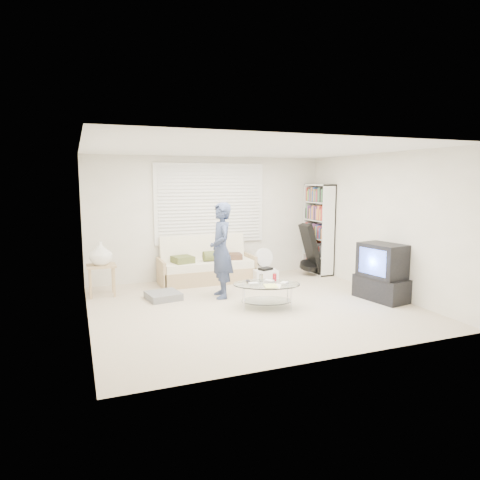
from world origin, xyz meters
name	(u,v)px	position (x,y,z in m)	size (l,w,h in m)	color
ground	(252,306)	(0.00, 0.00, 0.00)	(5.00, 5.00, 0.00)	tan
room_shell	(241,204)	(0.00, 0.48, 1.63)	(5.02, 4.52, 2.51)	beige
window_blinds	(210,203)	(0.00, 2.20, 1.55)	(2.32, 0.08, 1.62)	silver
futon_sofa	(206,267)	(-0.20, 1.87, 0.30)	(1.88, 0.76, 0.92)	tan
grey_floor_pillow	(163,296)	(-1.26, 0.91, 0.06)	(0.53, 0.53, 0.12)	slate
side_table	(101,256)	(-2.22, 1.52, 0.72)	(0.49, 0.39, 0.97)	tan
bookshelf	(318,229)	(2.32, 1.79, 0.97)	(0.31, 0.82, 1.94)	white
guitar_case	(311,253)	(2.05, 1.64, 0.49)	(0.46, 0.41, 1.08)	black
floor_fan	(264,261)	(0.95, 1.63, 0.38)	(0.41, 0.27, 0.66)	white
storage_bin	(266,276)	(0.85, 1.32, 0.14)	(0.48, 0.36, 0.31)	white
tv_unit	(382,273)	(2.20, -0.46, 0.47)	(0.62, 0.95, 0.97)	black
coffee_table	(267,288)	(0.19, -0.18, 0.32)	(1.23, 1.00, 0.52)	silver
standing_person	(221,250)	(-0.29, 0.68, 0.82)	(0.60, 0.39, 1.65)	navy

